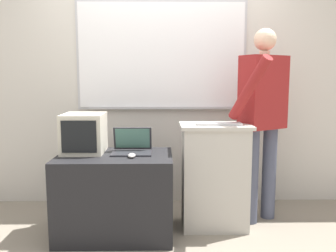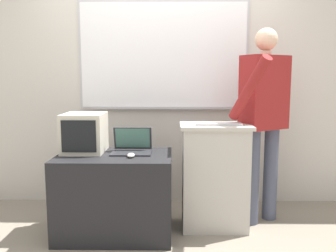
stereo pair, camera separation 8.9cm
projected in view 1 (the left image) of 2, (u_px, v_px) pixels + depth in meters
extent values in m
cube|color=beige|center=(159.00, 63.00, 3.71)|extent=(6.40, 0.12, 2.96)
cube|color=#B7B7BC|center=(162.00, 55.00, 3.64)|extent=(1.74, 0.02, 1.10)
cube|color=white|center=(162.00, 55.00, 3.63)|extent=(1.69, 0.02, 1.05)
cube|color=#B7B7BC|center=(162.00, 108.00, 3.69)|extent=(1.52, 0.04, 0.02)
cube|color=#BCB7AD|center=(214.00, 178.00, 3.14)|extent=(0.56, 0.39, 0.89)
cube|color=#BCB7AD|center=(215.00, 126.00, 3.08)|extent=(0.61, 0.42, 0.03)
cube|color=black|center=(116.00, 195.00, 2.99)|extent=(0.95, 0.63, 0.69)
cylinder|color=#474C60|center=(251.00, 176.00, 3.22)|extent=(0.13, 0.13, 0.87)
cylinder|color=#474C60|center=(269.00, 173.00, 3.34)|extent=(0.13, 0.13, 0.87)
cube|color=maroon|center=(263.00, 92.00, 3.18)|extent=(0.47, 0.40, 0.65)
cylinder|color=beige|center=(265.00, 53.00, 3.13)|extent=(0.09, 0.09, 0.04)
sphere|color=beige|center=(265.00, 40.00, 3.12)|extent=(0.20, 0.20, 0.20)
cylinder|color=maroon|center=(249.00, 89.00, 2.87)|extent=(0.29, 0.43, 0.54)
cylinder|color=maroon|center=(281.00, 94.00, 3.30)|extent=(0.08, 0.08, 0.62)
cube|color=#28282D|center=(131.00, 153.00, 2.97)|extent=(0.34, 0.21, 0.01)
cube|color=#28282D|center=(133.00, 138.00, 3.09)|extent=(0.33, 0.07, 0.20)
cube|color=#4C7A6B|center=(133.00, 138.00, 3.08)|extent=(0.30, 0.05, 0.17)
cube|color=silver|center=(219.00, 124.00, 3.02)|extent=(0.38, 0.12, 0.02)
ellipsoid|color=silver|center=(132.00, 155.00, 2.85)|extent=(0.06, 0.10, 0.03)
cube|color=beige|center=(84.00, 133.00, 3.03)|extent=(0.34, 0.38, 0.33)
cube|color=black|center=(79.00, 137.00, 2.84)|extent=(0.28, 0.01, 0.26)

